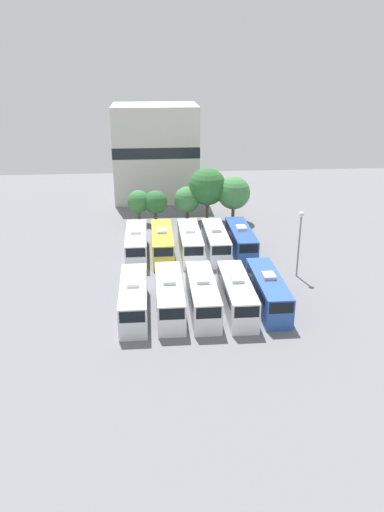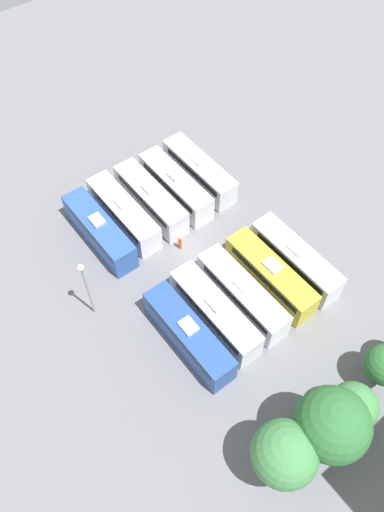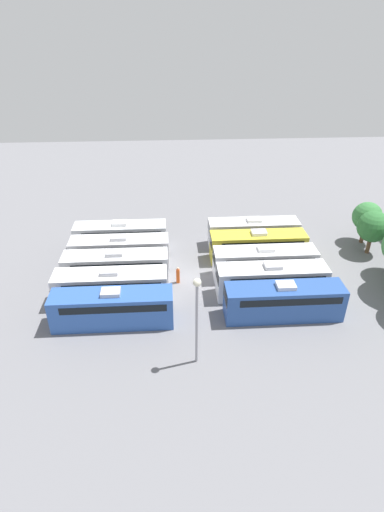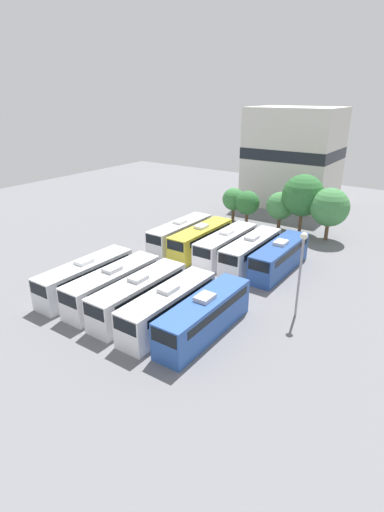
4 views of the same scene
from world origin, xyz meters
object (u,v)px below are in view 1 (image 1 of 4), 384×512
bus_9 (241,239)px  tree_0 (139,202)px  bus_8 (216,241)px  worker_person (203,277)px  bus_1 (169,295)px  light_pole (300,233)px  tree_3 (207,187)px  bus_2 (202,294)px  tree_1 (156,202)px  bus_4 (268,290)px  bus_6 (162,242)px  tree_2 (187,200)px  bus_5 (136,243)px  tree_4 (234,193)px  bus_0 (134,298)px  bus_7 (190,242)px  depot_building (156,152)px  bus_3 (237,293)px

bus_9 → tree_0: 18.43m
bus_8 → worker_person: bearing=-106.5°
bus_1 → tree_0: size_ratio=2.05×
light_pole → tree_3: (-7.80, 21.40, 0.09)m
bus_2 → tree_1: size_ratio=2.05×
bus_2 → bus_4: (6.59, 0.36, 0.00)m
bus_8 → tree_3: tree_3 is taller
bus_6 → tree_1: 12.88m
bus_2 → light_pole: 14.06m
bus_6 → tree_2: (4.18, 13.50, 1.70)m
bus_2 → bus_5: (-6.65, 15.07, 0.00)m
bus_8 → tree_1: (-7.26, 12.86, 1.59)m
light_pole → tree_4: (-3.93, 20.70, -0.79)m
light_pole → bus_5: bearing=156.5°
bus_0 → bus_1: same height
bus_6 → bus_9: 9.98m
bus_0 → light_pole: (18.26, 7.30, 3.51)m
bus_7 → depot_building: bearing=97.3°
bus_0 → depot_building: bearing=85.8°
bus_2 → bus_9: 16.53m
bus_4 → depot_building: 43.93m
bus_0 → worker_person: size_ratio=5.80×
bus_5 → bus_9: same height
worker_person → light_pole: size_ratio=0.23×
bus_1 → bus_5: size_ratio=1.00×
bus_8 → tree_3: 14.16m
bus_5 → bus_4: bearing=-48.0°
bus_9 → bus_7: bearing=-177.5°
bus_5 → bus_8: (9.93, -0.20, 0.00)m
bus_0 → worker_person: 9.69m
tree_1 → worker_person: bearing=-77.8°
bus_4 → depot_building: bearing=103.5°
bus_6 → bus_7: (3.50, -0.04, 0.00)m
depot_building → bus_1: bearing=-89.6°
bus_3 → light_pole: 11.52m
bus_1 → tree_2: (3.96, 28.36, 1.70)m
bus_1 → tree_2: tree_2 is taller
bus_2 → bus_5: same height
tree_1 → tree_3: bearing=6.1°
bus_0 → tree_3: (10.46, 28.70, 3.60)m
tree_1 → depot_building: 15.66m
light_pole → tree_3: 22.78m
worker_person → tree_0: size_ratio=0.35×
bus_9 → depot_building: (-10.05, 27.45, 6.32)m
tree_1 → tree_0: bearing=170.5°
light_pole → tree_3: tree_3 is taller
bus_1 → bus_7: (3.28, 14.82, 0.00)m
bus_3 → bus_8: (-0.09, 14.98, 0.00)m
bus_5 → tree_2: (7.38, 13.39, 1.70)m
bus_5 → tree_3: tree_3 is taller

